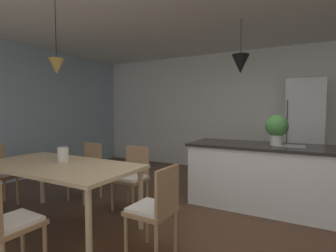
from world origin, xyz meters
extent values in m
cube|color=#4C301E|center=(0.00, 0.00, -0.02)|extent=(10.00, 8.40, 0.04)
cube|color=white|center=(0.00, 3.26, 1.35)|extent=(10.00, 0.12, 2.70)
cube|color=#D1B284|center=(-1.62, -0.63, 0.73)|extent=(1.94, 0.97, 0.04)
cylinder|color=#D1B284|center=(-2.51, -0.23, 0.37)|extent=(0.06, 0.06, 0.73)
cylinder|color=#D1B284|center=(-0.73, -0.23, 0.37)|extent=(0.06, 0.06, 0.73)
cylinder|color=#D1B284|center=(-0.73, -1.04, 0.37)|extent=(0.06, 0.06, 0.73)
cube|color=#A87F56|center=(-2.06, 0.17, 0.43)|extent=(0.42, 0.42, 0.04)
cube|color=white|center=(-2.06, 0.17, 0.47)|extent=(0.37, 0.37, 0.03)
cube|color=#A87F56|center=(-2.05, 0.35, 0.66)|extent=(0.38, 0.05, 0.42)
cylinder|color=#A87F56|center=(-1.89, 0.00, 0.21)|extent=(0.04, 0.04, 0.41)
cylinder|color=#A87F56|center=(-2.23, 0.01, 0.21)|extent=(0.04, 0.04, 0.41)
cylinder|color=#A87F56|center=(-1.88, 0.34, 0.21)|extent=(0.04, 0.04, 0.41)
cylinder|color=#A87F56|center=(-2.22, 0.35, 0.21)|extent=(0.04, 0.04, 0.41)
cube|color=#A87F56|center=(-0.33, -0.63, 0.43)|extent=(0.42, 0.42, 0.04)
cube|color=white|center=(-0.33, -0.63, 0.47)|extent=(0.37, 0.37, 0.03)
cube|color=#A87F56|center=(-0.15, -0.64, 0.66)|extent=(0.05, 0.38, 0.42)
cylinder|color=#A87F56|center=(-0.51, -0.80, 0.21)|extent=(0.04, 0.04, 0.41)
cylinder|color=#A87F56|center=(-0.49, -0.46, 0.21)|extent=(0.04, 0.04, 0.41)
cylinder|color=#A87F56|center=(-0.17, -0.81, 0.21)|extent=(0.04, 0.04, 0.41)
cylinder|color=#A87F56|center=(-0.15, -0.47, 0.21)|extent=(0.04, 0.04, 0.41)
cylinder|color=#A87F56|center=(-2.74, -0.47, 0.21)|extent=(0.04, 0.04, 0.41)
cylinder|color=#A87F56|center=(-3.08, -0.46, 0.21)|extent=(0.04, 0.04, 0.41)
cube|color=#A87F56|center=(-1.18, -1.44, 0.43)|extent=(0.42, 0.42, 0.04)
cube|color=white|center=(-1.18, -1.44, 0.47)|extent=(0.37, 0.37, 0.03)
cylinder|color=#A87F56|center=(-1.35, -1.26, 0.21)|extent=(0.04, 0.04, 0.41)
cylinder|color=#A87F56|center=(-1.01, -1.28, 0.21)|extent=(0.04, 0.04, 0.41)
cube|color=#A87F56|center=(-1.18, 0.17, 0.43)|extent=(0.40, 0.40, 0.04)
cube|color=white|center=(-1.18, 0.17, 0.47)|extent=(0.36, 0.36, 0.03)
cube|color=#A87F56|center=(-1.18, 0.35, 0.66)|extent=(0.38, 0.03, 0.42)
cylinder|color=#A87F56|center=(-1.01, 0.00, 0.21)|extent=(0.04, 0.04, 0.41)
cylinder|color=#A87F56|center=(-1.35, 0.00, 0.21)|extent=(0.04, 0.04, 0.41)
cylinder|color=#A87F56|center=(-1.01, 0.34, 0.21)|extent=(0.04, 0.04, 0.41)
cylinder|color=#A87F56|center=(-1.35, 0.34, 0.21)|extent=(0.04, 0.04, 0.41)
cube|color=white|center=(0.51, 1.17, 0.44)|extent=(2.17, 0.78, 0.88)
cube|color=black|center=(0.51, 1.17, 0.88)|extent=(2.23, 0.84, 0.04)
cube|color=gray|center=(0.76, 1.17, 0.91)|extent=(0.36, 0.30, 0.01)
cube|color=silver|center=(0.91, 2.86, 0.98)|extent=(0.65, 0.64, 1.96)
cylinder|color=#4C4C4C|center=(0.62, 2.52, 0.98)|extent=(0.02, 0.02, 1.18)
cylinder|color=black|center=(-1.75, -0.52, 2.36)|extent=(0.01, 0.01, 0.68)
cone|color=olive|center=(-1.75, -0.52, 1.92)|extent=(0.18, 0.18, 0.19)
cylinder|color=black|center=(0.07, 1.17, 2.45)|extent=(0.01, 0.01, 0.51)
cone|color=black|center=(0.07, 1.17, 2.06)|extent=(0.25, 0.25, 0.27)
cylinder|color=beige|center=(0.58, 1.17, 0.97)|extent=(0.16, 0.16, 0.14)
sphere|color=#478C42|center=(0.58, 1.17, 1.17)|extent=(0.31, 0.31, 0.31)
cylinder|color=silver|center=(-1.67, -0.52, 0.84)|extent=(0.13, 0.13, 0.18)
camera|label=1|loc=(0.95, -2.66, 1.39)|focal=27.53mm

